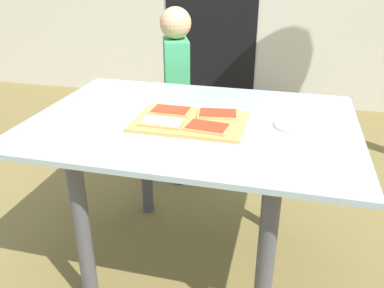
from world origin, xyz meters
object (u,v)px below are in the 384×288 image
(pizza_slice_far_left, at_px, (171,111))
(pizza_slice_far_right, at_px, (218,114))
(pizza_slice_near_left, at_px, (162,122))
(child_left, at_px, (177,85))
(cutting_board, at_px, (189,121))
(dining_table, at_px, (192,147))
(plate_white_right, at_px, (299,125))
(pizza_slice_near_right, at_px, (207,127))

(pizza_slice_far_left, relative_size, pizza_slice_far_right, 0.93)
(pizza_slice_near_left, distance_m, pizza_slice_far_right, 0.24)
(pizza_slice_near_left, relative_size, child_left, 0.15)
(pizza_slice_far_left, bearing_deg, cutting_board, -32.97)
(dining_table, xyz_separation_m, pizza_slice_near_left, (-0.10, -0.11, 0.15))
(dining_table, distance_m, child_left, 0.83)
(pizza_slice_far_right, relative_size, child_left, 0.16)
(cutting_board, bearing_deg, pizza_slice_far_right, 35.51)
(pizza_slice_far_left, height_order, plate_white_right, pizza_slice_far_left)
(dining_table, relative_size, plate_white_right, 6.86)
(cutting_board, xyz_separation_m, plate_white_right, (0.43, 0.07, -0.00))
(pizza_slice_near_left, xyz_separation_m, plate_white_right, (0.52, 0.14, -0.02))
(cutting_board, distance_m, plate_white_right, 0.43)
(pizza_slice_far_left, bearing_deg, pizza_slice_near_right, -36.40)
(pizza_slice_near_right, bearing_deg, child_left, 113.22)
(pizza_slice_far_right, bearing_deg, pizza_slice_near_left, -144.10)
(pizza_slice_near_left, bearing_deg, pizza_slice_far_left, 91.76)
(cutting_board, relative_size, child_left, 0.40)
(child_left, bearing_deg, pizza_slice_near_right, -66.78)
(pizza_slice_far_left, bearing_deg, pizza_slice_far_right, 3.23)
(pizza_slice_far_right, bearing_deg, cutting_board, -144.49)
(plate_white_right, distance_m, child_left, 1.04)
(pizza_slice_near_right, distance_m, pizza_slice_near_left, 0.18)
(pizza_slice_far_right, height_order, child_left, child_left)
(plate_white_right, bearing_deg, pizza_slice_far_left, -179.19)
(pizza_slice_far_left, bearing_deg, dining_table, -13.42)
(pizza_slice_near_left, xyz_separation_m, pizza_slice_far_left, (-0.00, 0.13, 0.00))
(dining_table, xyz_separation_m, child_left, (-0.30, 0.78, 0.03))
(plate_white_right, bearing_deg, pizza_slice_near_right, -156.80)
(pizza_slice_near_left, bearing_deg, plate_white_right, 14.78)
(cutting_board, height_order, child_left, child_left)
(cutting_board, relative_size, pizza_slice_near_right, 2.49)
(dining_table, height_order, child_left, child_left)
(child_left, bearing_deg, pizza_slice_near_left, -77.22)
(plate_white_right, bearing_deg, cutting_board, -170.77)
(pizza_slice_far_right, xyz_separation_m, plate_white_right, (0.33, -0.00, -0.02))
(cutting_board, bearing_deg, child_left, 109.70)
(dining_table, xyz_separation_m, pizza_slice_near_right, (0.09, -0.11, 0.15))
(pizza_slice_near_right, height_order, pizza_slice_near_left, same)
(pizza_slice_near_right, xyz_separation_m, child_left, (-0.38, 0.89, -0.12))
(cutting_board, bearing_deg, dining_table, 84.58)
(plate_white_right, relative_size, child_left, 0.18)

